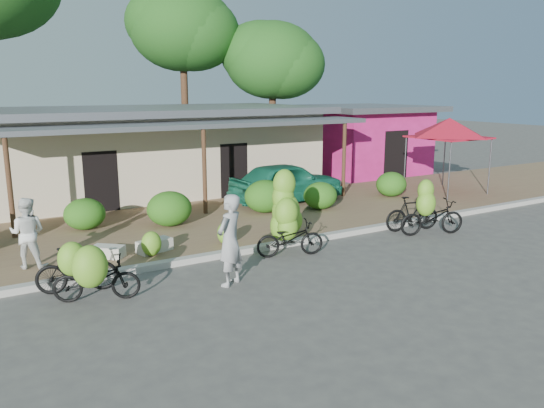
{
  "coord_description": "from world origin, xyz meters",
  "views": [
    {
      "loc": [
        -6.65,
        -9.34,
        4.06
      ],
      "look_at": [
        0.03,
        1.94,
        1.2
      ],
      "focal_mm": 35.0,
      "sensor_mm": 36.0,
      "label": 1
    }
  ],
  "objects_px": {
    "sack_near": "(155,246)",
    "bike_left": "(76,268)",
    "bike_far_left": "(95,276)",
    "bystander": "(27,233)",
    "vendor": "(230,240)",
    "tree_near_right": "(268,58)",
    "red_canopy": "(449,128)",
    "sack_far": "(108,252)",
    "bike_far_right": "(432,217)",
    "bike_right": "(416,209)",
    "bike_center": "(287,220)",
    "tree_center_right": "(178,27)",
    "teal_van": "(287,182)"
  },
  "relations": [
    {
      "from": "bike_far_right",
      "to": "vendor",
      "type": "bearing_deg",
      "value": 113.68
    },
    {
      "from": "red_canopy",
      "to": "bystander",
      "type": "bearing_deg",
      "value": -174.63
    },
    {
      "from": "bike_center",
      "to": "sack_far",
      "type": "height_order",
      "value": "bike_center"
    },
    {
      "from": "tree_near_right",
      "to": "red_canopy",
      "type": "xyz_separation_m",
      "value": [
        2.13,
        -9.98,
        -2.95
      ]
    },
    {
      "from": "red_canopy",
      "to": "bike_far_left",
      "type": "distance_m",
      "value": 14.82
    },
    {
      "from": "red_canopy",
      "to": "bike_right",
      "type": "relative_size",
      "value": 1.97
    },
    {
      "from": "sack_near",
      "to": "bike_left",
      "type": "bearing_deg",
      "value": -142.96
    },
    {
      "from": "vendor",
      "to": "bystander",
      "type": "height_order",
      "value": "vendor"
    },
    {
      "from": "bike_far_right",
      "to": "bystander",
      "type": "xyz_separation_m",
      "value": [
        -10.19,
        2.36,
        0.42
      ]
    },
    {
      "from": "bike_left",
      "to": "vendor",
      "type": "bearing_deg",
      "value": -95.61
    },
    {
      "from": "bike_right",
      "to": "bystander",
      "type": "height_order",
      "value": "bystander"
    },
    {
      "from": "bike_right",
      "to": "teal_van",
      "type": "bearing_deg",
      "value": 27.97
    },
    {
      "from": "tree_center_right",
      "to": "red_canopy",
      "type": "xyz_separation_m",
      "value": [
        6.13,
        -11.98,
        -4.44
      ]
    },
    {
      "from": "bike_left",
      "to": "bike_right",
      "type": "distance_m",
      "value": 9.35
    },
    {
      "from": "bike_left",
      "to": "teal_van",
      "type": "distance_m",
      "value": 9.44
    },
    {
      "from": "bike_left",
      "to": "bystander",
      "type": "height_order",
      "value": "bystander"
    },
    {
      "from": "sack_far",
      "to": "vendor",
      "type": "distance_m",
      "value": 3.45
    },
    {
      "from": "sack_far",
      "to": "sack_near",
      "type": "bearing_deg",
      "value": -5.85
    },
    {
      "from": "tree_near_right",
      "to": "bike_left",
      "type": "bearing_deg",
      "value": -132.55
    },
    {
      "from": "bystander",
      "to": "tree_center_right",
      "type": "bearing_deg",
      "value": -96.53
    },
    {
      "from": "bike_center",
      "to": "bystander",
      "type": "bearing_deg",
      "value": 89.95
    },
    {
      "from": "tree_center_right",
      "to": "bike_right",
      "type": "distance_m",
      "value": 16.64
    },
    {
      "from": "bike_left",
      "to": "bike_far_left",
      "type": "bearing_deg",
      "value": -147.0
    },
    {
      "from": "bike_center",
      "to": "bystander",
      "type": "distance_m",
      "value": 6.01
    },
    {
      "from": "tree_near_right",
      "to": "sack_near",
      "type": "distance_m",
      "value": 16.3
    },
    {
      "from": "bike_far_right",
      "to": "sack_near",
      "type": "distance_m",
      "value": 7.69
    },
    {
      "from": "bike_far_left",
      "to": "vendor",
      "type": "distance_m",
      "value": 2.73
    },
    {
      "from": "bystander",
      "to": "bike_far_left",
      "type": "bearing_deg",
      "value": 135.47
    },
    {
      "from": "bike_right",
      "to": "sack_far",
      "type": "bearing_deg",
      "value": 91.46
    },
    {
      "from": "bystander",
      "to": "tree_near_right",
      "type": "bearing_deg",
      "value": -111.52
    },
    {
      "from": "tree_center_right",
      "to": "bike_far_right",
      "type": "relative_size",
      "value": 4.48
    },
    {
      "from": "bystander",
      "to": "sack_far",
      "type": "bearing_deg",
      "value": -159.04
    },
    {
      "from": "vendor",
      "to": "bike_far_left",
      "type": "bearing_deg",
      "value": -40.08
    },
    {
      "from": "bike_far_left",
      "to": "sack_near",
      "type": "bearing_deg",
      "value": -19.89
    },
    {
      "from": "sack_near",
      "to": "tree_near_right",
      "type": "bearing_deg",
      "value": 49.26
    },
    {
      "from": "bike_far_right",
      "to": "sack_far",
      "type": "xyz_separation_m",
      "value": [
        -8.51,
        2.19,
        -0.24
      ]
    },
    {
      "from": "bike_far_left",
      "to": "bystander",
      "type": "relative_size",
      "value": 1.09
    },
    {
      "from": "bike_left",
      "to": "bike_far_right",
      "type": "height_order",
      "value": "bike_left"
    },
    {
      "from": "bike_center",
      "to": "bike_right",
      "type": "bearing_deg",
      "value": -76.68
    },
    {
      "from": "tree_center_right",
      "to": "bystander",
      "type": "xyz_separation_m",
      "value": [
        -8.85,
        -13.39,
        -6.13
      ]
    },
    {
      "from": "bike_center",
      "to": "sack_near",
      "type": "distance_m",
      "value": 3.33
    },
    {
      "from": "tree_near_right",
      "to": "red_canopy",
      "type": "relative_size",
      "value": 2.11
    },
    {
      "from": "bike_left",
      "to": "sack_far",
      "type": "bearing_deg",
      "value": -16.08
    },
    {
      "from": "bike_far_left",
      "to": "bike_left",
      "type": "relative_size",
      "value": 1.05
    },
    {
      "from": "bike_far_right",
      "to": "sack_far",
      "type": "relative_size",
      "value": 2.69
    },
    {
      "from": "vendor",
      "to": "teal_van",
      "type": "height_order",
      "value": "vendor"
    },
    {
      "from": "bike_right",
      "to": "vendor",
      "type": "bearing_deg",
      "value": 112.71
    },
    {
      "from": "bike_far_left",
      "to": "vendor",
      "type": "height_order",
      "value": "vendor"
    },
    {
      "from": "bike_left",
      "to": "sack_near",
      "type": "bearing_deg",
      "value": -38.06
    },
    {
      "from": "tree_near_right",
      "to": "sack_far",
      "type": "relative_size",
      "value": 9.87
    }
  ]
}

